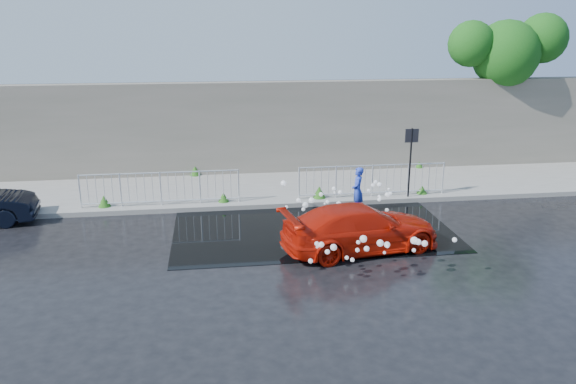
% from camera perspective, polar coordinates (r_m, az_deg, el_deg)
% --- Properties ---
extents(ground, '(90.00, 90.00, 0.00)m').
position_cam_1_polar(ground, '(15.60, 1.18, -4.99)').
color(ground, black).
rests_on(ground, ground).
extents(pavement, '(30.00, 4.00, 0.15)m').
position_cam_1_polar(pavement, '(20.27, -1.00, 0.42)').
color(pavement, slate).
rests_on(pavement, ground).
extents(curb, '(30.00, 0.25, 0.16)m').
position_cam_1_polar(curb, '(18.37, -0.26, -1.31)').
color(curb, slate).
rests_on(curb, ground).
extents(retaining_wall, '(30.00, 0.60, 3.50)m').
position_cam_1_polar(retaining_wall, '(21.98, -1.71, 6.60)').
color(retaining_wall, '#656255').
rests_on(retaining_wall, pavement).
extents(puddle, '(8.00, 5.00, 0.01)m').
position_cam_1_polar(puddle, '(16.60, 2.35, -3.61)').
color(puddle, black).
rests_on(puddle, ground).
extents(sign_post, '(0.45, 0.06, 2.50)m').
position_cam_1_polar(sign_post, '(19.01, 12.37, 4.06)').
color(sign_post, black).
rests_on(sign_post, ground).
extents(tree, '(4.91, 2.69, 6.20)m').
position_cam_1_polar(tree, '(24.77, 21.47, 13.32)').
color(tree, '#332114').
rests_on(tree, ground).
extents(railing_left, '(5.05, 0.05, 1.10)m').
position_cam_1_polar(railing_left, '(18.45, -12.82, 0.47)').
color(railing_left, silver).
rests_on(railing_left, pavement).
extents(railing_right, '(5.05, 0.05, 1.10)m').
position_cam_1_polar(railing_right, '(19.11, 8.55, 1.27)').
color(railing_right, silver).
rests_on(railing_right, pavement).
extents(weeds, '(12.17, 3.93, 0.40)m').
position_cam_1_polar(weeds, '(19.60, -2.36, 0.59)').
color(weeds, '#174C14').
rests_on(weeds, pavement).
extents(water_spray, '(3.54, 5.53, 1.07)m').
position_cam_1_polar(water_spray, '(15.37, 6.15, -2.54)').
color(water_spray, white).
rests_on(water_spray, ground).
extents(red_car, '(4.48, 2.48, 1.23)m').
position_cam_1_polar(red_car, '(14.93, 7.40, -3.64)').
color(red_car, '#B61607').
rests_on(red_car, ground).
extents(person, '(0.49, 0.62, 1.48)m').
position_cam_1_polar(person, '(17.77, 7.08, 0.16)').
color(person, '#263DBE').
rests_on(person, ground).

